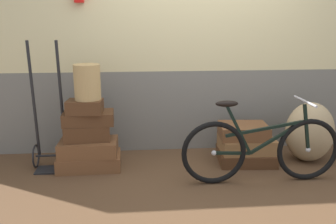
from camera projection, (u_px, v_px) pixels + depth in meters
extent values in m
cube|color=#513823|center=(208.00, 175.00, 3.91)|extent=(9.04, 5.20, 0.06)
cube|color=slate|center=(196.00, 109.00, 4.60)|extent=(7.04, 0.20, 0.98)
cube|color=brown|center=(89.00, 161.00, 4.00)|extent=(0.69, 0.41, 0.16)
cube|color=brown|center=(89.00, 148.00, 3.96)|extent=(0.62, 0.39, 0.16)
cube|color=#4C2D19|center=(87.00, 132.00, 3.94)|extent=(0.51, 0.33, 0.17)
cube|color=#4C2D19|center=(89.00, 118.00, 3.92)|extent=(0.55, 0.33, 0.13)
cube|color=#4C2D19|center=(85.00, 107.00, 3.83)|extent=(0.38, 0.27, 0.14)
cube|color=#4C2D19|center=(246.00, 156.00, 4.18)|extent=(0.66, 0.55, 0.14)
cube|color=olive|center=(247.00, 144.00, 4.14)|extent=(0.60, 0.43, 0.16)
cube|color=brown|center=(243.00, 131.00, 4.10)|extent=(0.56, 0.44, 0.15)
cylinder|color=tan|center=(87.00, 82.00, 3.80)|extent=(0.27, 0.27, 0.37)
torus|color=black|center=(36.00, 156.00, 4.01)|extent=(0.02, 0.26, 0.26)
torus|color=black|center=(68.00, 155.00, 4.04)|extent=(0.02, 0.26, 0.26)
cylinder|color=black|center=(52.00, 156.00, 4.03)|extent=(0.35, 0.02, 0.02)
cylinder|color=black|center=(33.00, 100.00, 3.86)|extent=(0.03, 0.11, 1.25)
cylinder|color=black|center=(61.00, 100.00, 3.88)|extent=(0.03, 0.11, 1.25)
cube|color=black|center=(51.00, 170.00, 3.95)|extent=(0.31, 0.22, 0.02)
ellipsoid|color=tan|center=(310.00, 132.00, 4.16)|extent=(0.55, 0.47, 0.68)
torus|color=black|center=(214.00, 153.00, 3.57)|extent=(0.64, 0.06, 0.64)
sphere|color=#B2B2B7|center=(214.00, 153.00, 3.57)|extent=(0.05, 0.05, 0.05)
torus|color=black|center=(308.00, 150.00, 3.66)|extent=(0.64, 0.06, 0.64)
sphere|color=#B2B2B7|center=(308.00, 150.00, 3.66)|extent=(0.05, 0.05, 0.05)
cube|color=black|center=(276.00, 137.00, 3.59)|extent=(0.53, 0.03, 0.34)
cube|color=black|center=(239.00, 130.00, 3.53)|extent=(0.28, 0.03, 0.50)
cube|color=black|center=(232.00, 153.00, 3.59)|extent=(0.37, 0.03, 0.04)
cube|color=black|center=(265.00, 129.00, 3.56)|extent=(0.77, 0.03, 0.15)
cube|color=black|center=(306.00, 127.00, 3.60)|extent=(0.11, 0.03, 0.47)
ellipsoid|color=black|center=(227.00, 104.00, 3.46)|extent=(0.22, 0.09, 0.06)
cylinder|color=#A5A5AD|center=(305.00, 101.00, 3.53)|extent=(0.03, 0.46, 0.02)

